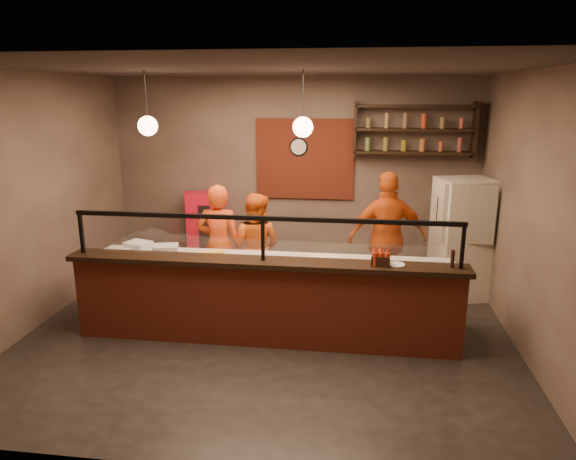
# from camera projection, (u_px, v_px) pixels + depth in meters

# --- Properties ---
(floor) EXTENTS (6.00, 6.00, 0.00)m
(floor) POSITION_uv_depth(u_px,v_px,m) (268.00, 332.00, 6.51)
(floor) COLOR black
(floor) RESTS_ON ground
(ceiling) EXTENTS (6.00, 6.00, 0.00)m
(ceiling) POSITION_uv_depth(u_px,v_px,m) (266.00, 68.00, 5.69)
(ceiling) COLOR #3C342E
(ceiling) RESTS_ON wall_back
(wall_back) EXTENTS (6.00, 0.00, 6.00)m
(wall_back) POSITION_uv_depth(u_px,v_px,m) (293.00, 177.00, 8.50)
(wall_back) COLOR #716153
(wall_back) RESTS_ON floor
(wall_left) EXTENTS (0.00, 5.00, 5.00)m
(wall_left) POSITION_uv_depth(u_px,v_px,m) (33.00, 202.00, 6.48)
(wall_left) COLOR #716153
(wall_left) RESTS_ON floor
(wall_right) EXTENTS (0.00, 5.00, 5.00)m
(wall_right) POSITION_uv_depth(u_px,v_px,m) (532.00, 217.00, 5.72)
(wall_right) COLOR #716153
(wall_right) RESTS_ON floor
(wall_front) EXTENTS (6.00, 0.00, 6.00)m
(wall_front) POSITION_uv_depth(u_px,v_px,m) (208.00, 283.00, 3.70)
(wall_front) COLOR #716153
(wall_front) RESTS_ON floor
(brick_patch) EXTENTS (1.60, 0.04, 1.30)m
(brick_patch) POSITION_uv_depth(u_px,v_px,m) (305.00, 159.00, 8.37)
(brick_patch) COLOR #943620
(brick_patch) RESTS_ON wall_back
(service_counter) EXTENTS (4.60, 0.25, 1.00)m
(service_counter) POSITION_uv_depth(u_px,v_px,m) (264.00, 305.00, 6.09)
(service_counter) COLOR #943620
(service_counter) RESTS_ON floor
(counter_ledge) EXTENTS (4.70, 0.37, 0.06)m
(counter_ledge) POSITION_uv_depth(u_px,v_px,m) (263.00, 262.00, 5.96)
(counter_ledge) COLOR black
(counter_ledge) RESTS_ON service_counter
(worktop_cabinet) EXTENTS (4.60, 0.75, 0.85)m
(worktop_cabinet) POSITION_uv_depth(u_px,v_px,m) (271.00, 295.00, 6.59)
(worktop_cabinet) COLOR gray
(worktop_cabinet) RESTS_ON floor
(worktop) EXTENTS (4.60, 0.75, 0.05)m
(worktop) POSITION_uv_depth(u_px,v_px,m) (270.00, 262.00, 6.48)
(worktop) COLOR beige
(worktop) RESTS_ON worktop_cabinet
(sneeze_guard) EXTENTS (4.50, 0.05, 0.52)m
(sneeze_guard) POSITION_uv_depth(u_px,v_px,m) (263.00, 234.00, 5.87)
(sneeze_guard) COLOR white
(sneeze_guard) RESTS_ON counter_ledge
(wall_shelving) EXTENTS (1.84, 0.28, 0.85)m
(wall_shelving) POSITION_uv_depth(u_px,v_px,m) (414.00, 130.00, 7.88)
(wall_shelving) COLOR black
(wall_shelving) RESTS_ON wall_back
(wall_clock) EXTENTS (0.30, 0.04, 0.30)m
(wall_clock) POSITION_uv_depth(u_px,v_px,m) (299.00, 147.00, 8.32)
(wall_clock) COLOR black
(wall_clock) RESTS_ON wall_back
(pendant_left) EXTENTS (0.24, 0.24, 0.77)m
(pendant_left) POSITION_uv_depth(u_px,v_px,m) (148.00, 126.00, 6.24)
(pendant_left) COLOR black
(pendant_left) RESTS_ON ceiling
(pendant_right) EXTENTS (0.24, 0.24, 0.77)m
(pendant_right) POSITION_uv_depth(u_px,v_px,m) (303.00, 127.00, 6.00)
(pendant_right) COLOR black
(pendant_right) RESTS_ON ceiling
(cook_left) EXTENTS (0.65, 0.45, 1.73)m
(cook_left) POSITION_uv_depth(u_px,v_px,m) (219.00, 245.00, 7.26)
(cook_left) COLOR #D04213
(cook_left) RESTS_ON floor
(cook_mid) EXTENTS (0.88, 0.74, 1.58)m
(cook_mid) POSITION_uv_depth(u_px,v_px,m) (255.00, 247.00, 7.39)
(cook_mid) COLOR #D95A14
(cook_mid) RESTS_ON floor
(cook_right) EXTENTS (1.18, 0.65, 1.90)m
(cook_right) POSITION_uv_depth(u_px,v_px,m) (387.00, 238.00, 7.27)
(cook_right) COLOR #C74D12
(cook_right) RESTS_ON floor
(fridge) EXTENTS (0.88, 0.84, 1.76)m
(fridge) POSITION_uv_depth(u_px,v_px,m) (462.00, 239.00, 7.49)
(fridge) COLOR beige
(fridge) RESTS_ON floor
(red_cooler) EXTENTS (0.72, 0.69, 1.35)m
(red_cooler) POSITION_uv_depth(u_px,v_px,m) (204.00, 233.00, 8.58)
(red_cooler) COLOR red
(red_cooler) RESTS_ON floor
(pizza_dough) EXTENTS (0.66, 0.66, 0.01)m
(pizza_dough) POSITION_uv_depth(u_px,v_px,m) (325.00, 260.00, 6.43)
(pizza_dough) COLOR silver
(pizza_dough) RESTS_ON worktop
(prep_tub_a) EXTENTS (0.36, 0.32, 0.15)m
(prep_tub_a) POSITION_uv_depth(u_px,v_px,m) (166.00, 251.00, 6.58)
(prep_tub_a) COLOR silver
(prep_tub_a) RESTS_ON worktop
(prep_tub_b) EXTENTS (0.38, 0.34, 0.16)m
(prep_tub_b) POSITION_uv_depth(u_px,v_px,m) (138.00, 248.00, 6.72)
(prep_tub_b) COLOR white
(prep_tub_b) RESTS_ON worktop
(prep_tub_c) EXTENTS (0.35, 0.32, 0.14)m
(prep_tub_c) POSITION_uv_depth(u_px,v_px,m) (115.00, 255.00, 6.44)
(prep_tub_c) COLOR silver
(prep_tub_c) RESTS_ON worktop
(rolling_pin) EXTENTS (0.31, 0.17, 0.05)m
(rolling_pin) POSITION_uv_depth(u_px,v_px,m) (212.00, 253.00, 6.67)
(rolling_pin) COLOR yellow
(rolling_pin) RESTS_ON worktop
(condiment_caddy) EXTENTS (0.22, 0.18, 0.11)m
(condiment_caddy) POSITION_uv_depth(u_px,v_px,m) (381.00, 260.00, 5.76)
(condiment_caddy) COLOR black
(condiment_caddy) RESTS_ON counter_ledge
(pepper_mill) EXTENTS (0.06, 0.06, 0.20)m
(pepper_mill) POSITION_uv_depth(u_px,v_px,m) (453.00, 259.00, 5.67)
(pepper_mill) COLOR black
(pepper_mill) RESTS_ON counter_ledge
(small_plate) EXTENTS (0.22, 0.22, 0.01)m
(small_plate) POSITION_uv_depth(u_px,v_px,m) (397.00, 265.00, 5.77)
(small_plate) COLOR silver
(small_plate) RESTS_ON counter_ledge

